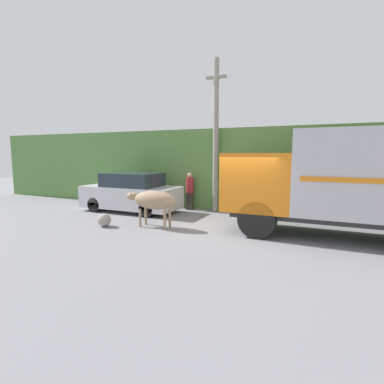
# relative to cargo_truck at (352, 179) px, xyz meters

# --- Properties ---
(ground_plane) EXTENTS (60.00, 60.00, 0.00)m
(ground_plane) POSITION_rel_cargo_truck_xyz_m (-3.23, -0.61, -1.84)
(ground_plane) COLOR gray
(hillside_embankment) EXTENTS (32.00, 5.62, 3.74)m
(hillside_embankment) POSITION_rel_cargo_truck_xyz_m (-3.23, 5.63, 0.03)
(hillside_embankment) COLOR #568442
(hillside_embankment) RESTS_ON ground_plane
(cargo_truck) EXTENTS (7.24, 2.32, 3.31)m
(cargo_truck) POSITION_rel_cargo_truck_xyz_m (0.00, 0.00, 0.00)
(cargo_truck) COLOR #2D2D2D
(cargo_truck) RESTS_ON ground_plane
(brown_cow) EXTENTS (1.99, 0.66, 1.31)m
(brown_cow) POSITION_rel_cargo_truck_xyz_m (-6.26, -1.04, -0.88)
(brown_cow) COLOR #9E7F60
(brown_cow) RESTS_ON ground_plane
(parked_suv) EXTENTS (4.44, 1.89, 1.75)m
(parked_suv) POSITION_rel_cargo_truck_xyz_m (-8.74, 1.07, -1.00)
(parked_suv) COLOR silver
(parked_suv) RESTS_ON ground_plane
(pedestrian_on_hill) EXTENTS (0.37, 0.37, 1.73)m
(pedestrian_on_hill) POSITION_rel_cargo_truck_xyz_m (-6.48, 2.54, -0.90)
(pedestrian_on_hill) COLOR #38332D
(pedestrian_on_hill) RESTS_ON ground_plane
(utility_pole) EXTENTS (0.90, 0.24, 6.66)m
(utility_pole) POSITION_rel_cargo_truck_xyz_m (-5.24, 2.57, 1.60)
(utility_pole) COLOR gray
(utility_pole) RESTS_ON ground_plane
(roadside_rock) EXTENTS (0.47, 0.47, 0.47)m
(roadside_rock) POSITION_rel_cargo_truck_xyz_m (-7.91, -1.72, -1.60)
(roadside_rock) COLOR gray
(roadside_rock) RESTS_ON ground_plane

